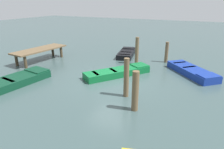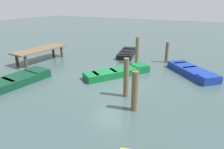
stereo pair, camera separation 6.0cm
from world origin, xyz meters
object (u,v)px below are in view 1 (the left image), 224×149
at_px(dock_segment, 40,51).
at_px(rowboat_black, 126,53).
at_px(rowboat_green, 118,72).
at_px(mooring_piling_mid_right, 126,78).
at_px(mooring_piling_far_left, 135,91).
at_px(rowboat_dark_green, 14,81).
at_px(mooring_piling_near_left, 167,52).
at_px(mooring_piling_far_right, 137,51).
at_px(rowboat_blue, 192,71).

height_order(dock_segment, rowboat_black, dock_segment).
distance_m(rowboat_green, mooring_piling_mid_right, 2.97).
distance_m(rowboat_green, mooring_piling_far_left, 4.25).
height_order(rowboat_green, rowboat_dark_green, same).
relative_size(mooring_piling_far_left, mooring_piling_near_left, 1.14).
relative_size(mooring_piling_far_right, mooring_piling_near_left, 1.27).
relative_size(dock_segment, rowboat_dark_green, 1.05).
height_order(mooring_piling_mid_right, mooring_piling_far_left, mooring_piling_mid_right).
bearing_deg(rowboat_dark_green, mooring_piling_far_right, -27.61).
bearing_deg(mooring_piling_mid_right, rowboat_blue, -28.29).
height_order(dock_segment, rowboat_blue, dock_segment).
relative_size(dock_segment, mooring_piling_far_left, 2.47).
height_order(mooring_piling_far_right, mooring_piling_near_left, mooring_piling_far_right).
xyz_separation_m(dock_segment, rowboat_black, (4.29, -5.24, -0.59)).
distance_m(mooring_piling_far_left, mooring_piling_near_left, 7.63).
distance_m(dock_segment, mooring_piling_mid_right, 8.51).
distance_m(rowboat_green, rowboat_blue, 4.59).
height_order(mooring_piling_mid_right, mooring_piling_far_right, mooring_piling_far_right).
distance_m(dock_segment, rowboat_dark_green, 4.58).
relative_size(rowboat_dark_green, mooring_piling_mid_right, 2.14).
bearing_deg(rowboat_black, mooring_piling_mid_right, -170.42).
bearing_deg(mooring_piling_far_right, mooring_piling_mid_right, -165.49).
relative_size(rowboat_green, mooring_piling_near_left, 2.62).
relative_size(dock_segment, mooring_piling_mid_right, 2.25).
height_order(rowboat_blue, rowboat_black, same).
xyz_separation_m(rowboat_dark_green, mooring_piling_near_left, (7.96, -6.48, 0.54)).
bearing_deg(mooring_piling_near_left, dock_segment, 114.64).
height_order(rowboat_green, mooring_piling_far_left, mooring_piling_far_left).
bearing_deg(mooring_piling_far_left, rowboat_green, 34.22).
bearing_deg(mooring_piling_far_left, mooring_piling_near_left, 2.67).
xyz_separation_m(rowboat_dark_green, mooring_piling_far_right, (6.60, -4.66, 0.75)).
bearing_deg(rowboat_blue, mooring_piling_far_right, -141.81).
bearing_deg(rowboat_dark_green, mooring_piling_mid_right, -69.46).
bearing_deg(rowboat_blue, rowboat_green, -104.51).
bearing_deg(mooring_piling_mid_right, mooring_piling_near_left, -4.09).
distance_m(rowboat_blue, mooring_piling_far_left, 5.95).
relative_size(rowboat_dark_green, mooring_piling_far_left, 2.34).
distance_m(dock_segment, rowboat_green, 6.58).
relative_size(mooring_piling_mid_right, mooring_piling_far_right, 0.98).
bearing_deg(mooring_piling_near_left, mooring_piling_mid_right, 175.91).
bearing_deg(rowboat_black, rowboat_dark_green, 146.49).
bearing_deg(rowboat_black, mooring_piling_far_right, -151.72).
bearing_deg(rowboat_dark_green, mooring_piling_far_left, -79.56).
height_order(rowboat_blue, mooring_piling_mid_right, mooring_piling_mid_right).
bearing_deg(rowboat_black, rowboat_green, -176.50).
xyz_separation_m(mooring_piling_far_left, mooring_piling_near_left, (7.62, 0.36, -0.10)).
xyz_separation_m(rowboat_black, mooring_piling_mid_right, (-6.94, -2.85, 0.73)).
relative_size(dock_segment, rowboat_black, 1.35).
xyz_separation_m(rowboat_blue, rowboat_dark_green, (-6.01, 8.50, -0.00)).
bearing_deg(rowboat_green, rowboat_dark_green, 165.90).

